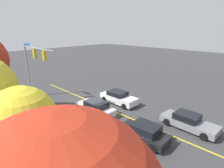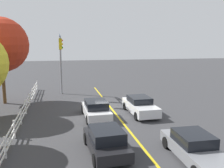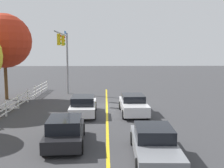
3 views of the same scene
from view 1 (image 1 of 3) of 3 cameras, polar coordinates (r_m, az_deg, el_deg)
The scene contains 9 objects.
ground_plane at distance 21.66m, azimuth -6.11°, elevation -5.61°, with size 120.00×120.00×0.00m, color #38383A.
lane_center_stripe at distance 18.98m, azimuth 1.69°, elevation -8.88°, with size 28.00×0.16×0.01m, color gold.
signal_assembly at distance 22.58m, azimuth -23.21°, elevation 6.40°, with size 6.83×0.38×6.64m.
car_0 at distance 14.64m, azimuth 9.83°, elevation -14.58°, with size 4.02×2.03×1.38m.
car_1 at distance 18.55m, azimuth -5.18°, elevation -7.28°, with size 4.34×1.91×1.39m.
car_2 at distance 17.24m, azimuth 22.61°, elevation -10.74°, with size 4.71×2.00×1.34m.
car_3 at distance 21.05m, azimuth 2.05°, elevation -4.20°, with size 4.46×1.94×1.40m.
white_rail_fence at distance 15.70m, azimuth -19.82°, elevation -13.38°, with size 26.10×0.10×1.15m.
tree_2 at distance 10.31m, azimuth -26.13°, elevation -10.39°, with size 3.55×3.55×5.63m.
Camera 1 is at (-15.60, 12.55, 8.26)m, focal length 29.50 mm.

